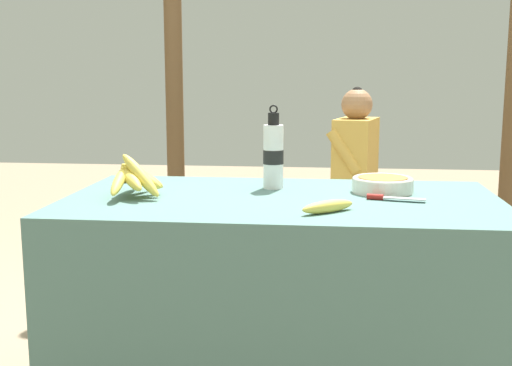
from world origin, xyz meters
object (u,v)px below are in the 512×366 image
object	(u,v)px
banana_bunch_green	(277,197)
support_post_near	(174,53)
wooden_bench	(338,220)
knife	(387,198)
serving_bowl	(383,184)
seated_vendor	(347,172)
water_bottle	(273,155)
banana_bunch_ripe	(134,177)
loose_banana_front	(328,207)

from	to	relation	value
banana_bunch_green	support_post_near	world-z (taller)	support_post_near
wooden_bench	support_post_near	size ratio (longest dim) A/B	0.52
knife	serving_bowl	bearing A→B (deg)	102.92
seated_vendor	serving_bowl	bearing A→B (deg)	108.12
water_bottle	support_post_near	xyz separation A→B (m)	(-0.75, 1.59, 0.42)
knife	wooden_bench	world-z (taller)	knife
banana_bunch_ripe	seated_vendor	xyz separation A→B (m)	(0.78, 1.51, -0.20)
banana_bunch_green	support_post_near	distance (m)	1.11
banana_bunch_green	loose_banana_front	bearing A→B (deg)	-80.52
water_bottle	wooden_bench	distance (m)	1.44
wooden_bench	support_post_near	bearing A→B (deg)	164.60
serving_bowl	support_post_near	world-z (taller)	support_post_near
banana_bunch_ripe	water_bottle	world-z (taller)	water_bottle
banana_bunch_ripe	loose_banana_front	bearing A→B (deg)	-15.63
serving_bowl	wooden_bench	world-z (taller)	serving_bowl
loose_banana_front	support_post_near	size ratio (longest dim) A/B	0.07
water_bottle	serving_bowl	bearing A→B (deg)	-6.11
banana_bunch_green	water_bottle	bearing A→B (deg)	-86.34
loose_banana_front	banana_bunch_green	xyz separation A→B (m)	(-0.29, 1.71, -0.31)
banana_bunch_ripe	seated_vendor	bearing A→B (deg)	62.60
loose_banana_front	wooden_bench	world-z (taller)	loose_banana_front
banana_bunch_ripe	banana_bunch_green	size ratio (longest dim) A/B	1.21
water_bottle	banana_bunch_ripe	bearing A→B (deg)	-154.67
serving_bowl	loose_banana_front	bearing A→B (deg)	-118.23
banana_bunch_green	support_post_near	size ratio (longest dim) A/B	0.10
knife	wooden_bench	xyz separation A→B (m)	(-0.13, 1.50, -0.43)
wooden_bench	loose_banana_front	bearing A→B (deg)	-92.21
serving_bowl	wooden_bench	size ratio (longest dim) A/B	0.16
knife	wooden_bench	size ratio (longest dim) A/B	0.14
loose_banana_front	banana_bunch_green	bearing A→B (deg)	99.48
banana_bunch_ripe	loose_banana_front	distance (m)	0.70
seated_vendor	banana_bunch_ripe	bearing A→B (deg)	77.20
knife	banana_bunch_green	bearing A→B (deg)	119.58
loose_banana_front	wooden_bench	size ratio (longest dim) A/B	0.13
wooden_bench	seated_vendor	size ratio (longest dim) A/B	1.23
water_bottle	wooden_bench	bearing A→B (deg)	78.40
banana_bunch_ripe	seated_vendor	size ratio (longest dim) A/B	0.28
banana_bunch_ripe	support_post_near	xyz separation A→B (m)	(-0.28, 1.81, 0.48)
loose_banana_front	support_post_near	xyz separation A→B (m)	(-0.95, 2.00, 0.53)
banana_bunch_ripe	wooden_bench	bearing A→B (deg)	64.35
seated_vendor	banana_bunch_green	size ratio (longest dim) A/B	4.26
serving_bowl	banana_bunch_green	world-z (taller)	serving_bowl
knife	support_post_near	distance (m)	2.19
serving_bowl	water_bottle	bearing A→B (deg)	173.89
seated_vendor	support_post_near	distance (m)	1.30
loose_banana_front	wooden_bench	distance (m)	1.77
knife	seated_vendor	world-z (taller)	seated_vendor
seated_vendor	banana_bunch_green	distance (m)	0.43
banana_bunch_ripe	serving_bowl	distance (m)	0.88
serving_bowl	seated_vendor	xyz separation A→B (m)	(-0.08, 1.33, -0.16)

